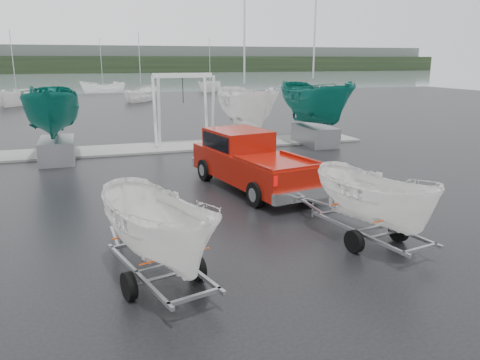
# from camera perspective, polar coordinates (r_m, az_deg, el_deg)

# --- Properties ---
(ground_plane) EXTENTS (120.00, 120.00, 0.00)m
(ground_plane) POSITION_cam_1_polar(r_m,az_deg,el_deg) (13.91, -13.50, -6.36)
(ground_plane) COLOR black
(ground_plane) RESTS_ON ground
(lake) EXTENTS (300.00, 300.00, 0.00)m
(lake) POSITION_cam_1_polar(r_m,az_deg,el_deg) (113.11, -18.34, 11.31)
(lake) COLOR gray
(lake) RESTS_ON ground
(dock) EXTENTS (30.00, 3.00, 0.12)m
(dock) POSITION_cam_1_polar(r_m,az_deg,el_deg) (26.46, -16.14, 3.45)
(dock) COLOR gray
(dock) RESTS_ON ground
(treeline) EXTENTS (300.00, 8.00, 6.00)m
(treeline) POSITION_cam_1_polar(r_m,az_deg,el_deg) (183.01, -18.68, 13.18)
(treeline) COLOR black
(treeline) RESTS_ON ground
(far_hill) EXTENTS (300.00, 6.00, 10.00)m
(far_hill) POSITION_cam_1_polar(r_m,az_deg,el_deg) (191.00, -18.74, 13.80)
(far_hill) COLOR #4C5651
(far_hill) RESTS_ON ground
(pickup_truck) EXTENTS (3.31, 6.76, 2.15)m
(pickup_truck) POSITION_cam_1_polar(r_m,az_deg,el_deg) (18.16, 0.96, 2.63)
(pickup_truck) COLOR maroon
(pickup_truck) RESTS_ON ground
(trailer_hitched) EXTENTS (1.88, 3.75, 4.64)m
(trailer_hitched) POSITION_cam_1_polar(r_m,az_deg,el_deg) (12.58, 16.45, 3.21)
(trailer_hitched) COLOR gray
(trailer_hitched) RESTS_ON ground
(trailer_parked) EXTENTS (2.06, 3.78, 4.94)m
(trailer_parked) POSITION_cam_1_polar(r_m,az_deg,el_deg) (9.84, -10.21, 1.47)
(trailer_parked) COLOR gray
(trailer_parked) RESTS_ON ground
(boat_hoist) EXTENTS (3.30, 2.18, 4.12)m
(boat_hoist) POSITION_cam_1_polar(r_m,az_deg,el_deg) (26.63, -6.94, 9.68)
(boat_hoist) COLOR silver
(boat_hoist) RESTS_ON ground
(keelboat_1) EXTENTS (2.56, 3.20, 7.91)m
(keelboat_1) POSITION_cam_1_polar(r_m,az_deg,el_deg) (24.25, -22.13, 11.61)
(keelboat_1) COLOR gray
(keelboat_1) RESTS_ON ground
(keelboat_2) EXTENTS (2.40, 3.20, 10.56)m
(keelboat_2) POSITION_cam_1_polar(r_m,az_deg,el_deg) (25.46, 0.91, 12.12)
(keelboat_2) COLOR gray
(keelboat_2) RESTS_ON ground
(keelboat_3) EXTENTS (2.61, 3.20, 10.79)m
(keelboat_3) POSITION_cam_1_polar(r_m,az_deg,el_deg) (27.44, 9.41, 12.85)
(keelboat_3) COLOR gray
(keelboat_3) RESTS_ON ground
(moored_boat_1) EXTENTS (3.53, 3.58, 11.72)m
(moored_boat_1) POSITION_cam_1_polar(r_m,az_deg,el_deg) (57.39, -25.43, 8.26)
(moored_boat_1) COLOR white
(moored_boat_1) RESTS_ON ground
(moored_boat_2) EXTENTS (3.65, 3.67, 11.50)m
(moored_boat_2) POSITION_cam_1_polar(r_m,az_deg,el_deg) (58.37, -11.90, 9.42)
(moored_boat_2) COLOR white
(moored_boat_2) RESTS_ON ground
(moored_boat_3) EXTENTS (3.72, 3.74, 11.54)m
(moored_boat_3) POSITION_cam_1_polar(r_m,az_deg,el_deg) (74.38, -3.65, 10.73)
(moored_boat_3) COLOR white
(moored_boat_3) RESTS_ON ground
(moored_boat_5) EXTENTS (2.83, 2.77, 11.38)m
(moored_boat_5) POSITION_cam_1_polar(r_m,az_deg,el_deg) (75.62, -16.31, 10.25)
(moored_boat_5) COLOR white
(moored_boat_5) RESTS_ON ground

